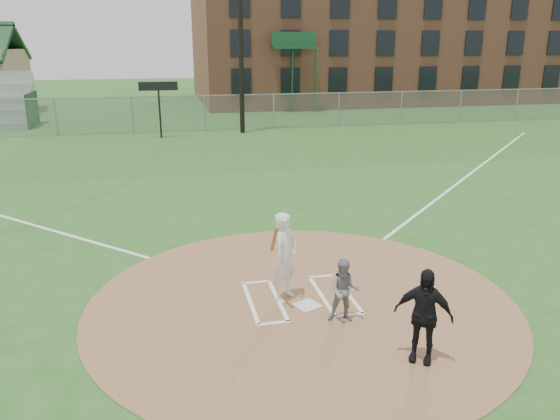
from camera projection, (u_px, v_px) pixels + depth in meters
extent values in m
plane|color=#26561D|center=(302.00, 302.00, 10.78)|extent=(140.00, 140.00, 0.00)
cylinder|color=#936B45|center=(302.00, 301.00, 10.78)|extent=(8.40, 8.40, 0.02)
cube|color=silver|center=(307.00, 306.00, 10.56)|extent=(0.58, 0.58, 0.03)
cube|color=white|center=(469.00, 175.00, 21.02)|extent=(17.04, 17.04, 0.01)
imported|color=gray|center=(344.00, 291.00, 9.86)|extent=(0.68, 0.59, 1.19)
imported|color=black|center=(423.00, 315.00, 8.58)|extent=(0.98, 0.84, 1.58)
cube|color=white|center=(250.00, 302.00, 10.71)|extent=(0.08, 1.80, 0.01)
cube|color=white|center=(278.00, 300.00, 10.82)|extent=(0.08, 1.80, 0.01)
cube|color=white|center=(257.00, 282.00, 11.61)|extent=(0.62, 0.08, 0.01)
cube|color=white|center=(274.00, 323.00, 9.93)|extent=(0.62, 0.08, 0.01)
cube|color=white|center=(347.00, 293.00, 11.12)|extent=(0.08, 1.80, 0.01)
cube|color=white|center=(321.00, 295.00, 11.01)|extent=(0.08, 1.80, 0.01)
cube|color=white|center=(321.00, 276.00, 11.90)|extent=(0.62, 0.08, 0.01)
cube|color=white|center=(349.00, 315.00, 10.22)|extent=(0.62, 0.08, 0.01)
imported|color=silver|center=(285.00, 257.00, 10.64)|extent=(0.76, 0.76, 1.79)
cylinder|color=olive|center=(274.00, 239.00, 10.05)|extent=(0.08, 0.60, 0.70)
cube|color=slate|center=(205.00, 113.00, 31.01)|extent=(56.00, 0.03, 2.00)
cube|color=gray|center=(204.00, 96.00, 30.72)|extent=(56.00, 0.06, 0.06)
cube|color=gray|center=(205.00, 113.00, 31.01)|extent=(56.08, 0.08, 2.00)
cube|color=#194728|center=(33.00, 109.00, 32.89)|extent=(0.08, 3.20, 2.00)
cube|color=#A15E45|center=(371.00, 10.00, 47.29)|extent=(30.00, 16.00, 15.00)
cube|color=black|center=(411.00, 6.00, 39.78)|extent=(26.60, 0.10, 12.20)
cube|color=#194728|center=(294.00, 48.00, 38.26)|extent=(3.20, 1.00, 0.15)
cube|color=#194728|center=(292.00, 80.00, 39.39)|extent=(0.12, 0.12, 4.50)
cube|color=#194728|center=(316.00, 81.00, 38.81)|extent=(0.12, 0.12, 4.50)
cube|color=#194728|center=(294.00, 39.00, 38.09)|extent=(3.20, 0.08, 1.00)
cylinder|color=black|center=(240.00, 20.00, 29.01)|extent=(0.26, 0.26, 12.00)
cylinder|color=black|center=(160.00, 113.00, 28.73)|extent=(0.10, 0.10, 2.60)
cube|color=black|center=(158.00, 86.00, 28.32)|extent=(2.00, 0.10, 0.45)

